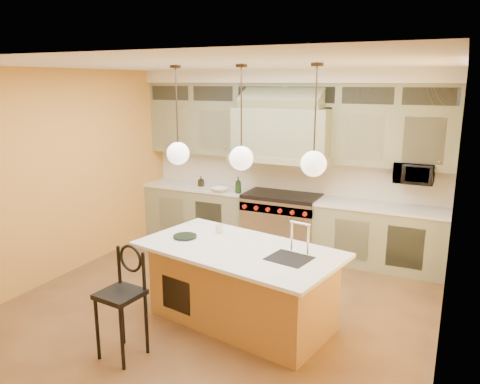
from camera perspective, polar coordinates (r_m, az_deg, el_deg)
The scene contains 18 objects.
floor at distance 6.01m, azimuth -2.36°, elevation -13.60°, with size 5.00×5.00×0.00m, color #55321D.
ceiling at distance 5.36m, azimuth -2.66°, elevation 15.22°, with size 5.00×5.00×0.00m, color white.
wall_back at distance 7.76m, azimuth 6.16°, elevation 3.84°, with size 5.00×5.00×0.00m, color gold.
wall_front at distance 3.60m, azimuth -21.64°, elevation -8.42°, with size 5.00×5.00×0.00m, color gold.
wall_left at distance 7.01m, azimuth -20.90°, elevation 2.00°, with size 5.00×5.00×0.00m, color gold.
wall_right at distance 4.90m, azimuth 24.34°, elevation -2.94°, with size 5.00×5.00×0.00m, color gold.
back_cabinetry at distance 7.52m, azimuth 5.48°, elevation 3.39°, with size 5.00×0.77×2.90m.
range at distance 7.66m, azimuth 5.09°, elevation -3.69°, with size 1.20×0.74×0.96m.
kitchen_island at distance 5.44m, azimuth 0.18°, elevation -11.10°, with size 2.44×1.61×1.35m.
counter_stool at distance 4.90m, azimuth -14.13°, elevation -12.16°, with size 0.44×0.44×1.14m.
microwave at distance 7.12m, azimuth 20.44°, elevation 2.20°, with size 0.54×0.37×0.30m, color black.
oil_bottle_a at distance 7.61m, azimuth -0.22°, elevation 0.86°, with size 0.10×0.11×0.27m, color black.
oil_bottle_b at distance 8.15m, azimuth -4.78°, elevation 1.32°, with size 0.08×0.08×0.18m, color black.
fruit_bowl at distance 7.74m, azimuth -2.48°, elevation 0.28°, with size 0.28×0.28×0.07m, color white.
cup at distance 5.72m, azimuth -2.52°, elevation -4.49°, with size 0.11×0.11×0.11m, color silver.
pendant_left at distance 5.40m, azimuth -7.57°, elevation 4.99°, with size 0.26×0.26×1.11m.
pendant_center at distance 5.02m, azimuth 0.16°, elevation 4.46°, with size 0.26×0.26×1.11m.
pendant_right at distance 4.74m, azimuth 8.97°, elevation 3.76°, with size 0.26×0.26×1.11m.
Camera 1 is at (2.51, -4.73, 2.73)m, focal length 35.00 mm.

